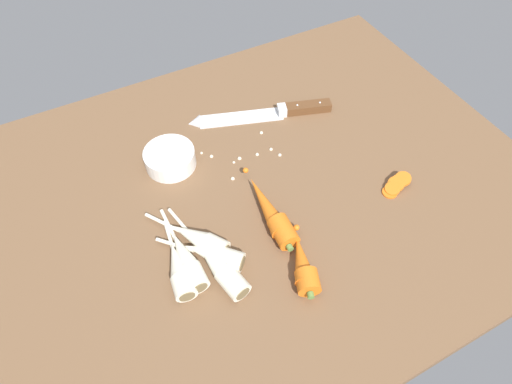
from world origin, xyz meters
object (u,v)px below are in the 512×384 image
parsnip_back (179,269)px  prep_bowl (170,158)px  whole_carrot (270,213)px  parsnip_outer (198,239)px  parsnip_mid_left (186,260)px  whole_carrot_second (304,265)px  parsnip_front (216,263)px  carrot_slice_stack (396,185)px  chefs_knife (258,114)px  parsnip_mid_right (213,255)px

parsnip_back → prep_bowl: (8.04, 25.88, 0.17)cm
whole_carrot → parsnip_outer: bearing=175.4°
parsnip_back → parsnip_mid_left: bearing=33.6°
parsnip_mid_left → parsnip_back: size_ratio=1.12×
whole_carrot_second → parsnip_outer: size_ratio=0.87×
parsnip_back → parsnip_front: bearing=-16.5°
parsnip_front → parsnip_mid_left: (-4.60, 3.13, 0.00)cm
carrot_slice_stack → prep_bowl: 48.49cm
parsnip_mid_left → whole_carrot_second: bearing=-30.5°
whole_carrot → parsnip_outer: whole_carrot is taller
chefs_knife → parsnip_outer: bearing=-135.3°
parsnip_front → parsnip_mid_left: 5.56cm
whole_carrot → parsnip_mid_left: (-18.46, -1.93, -0.12)cm
carrot_slice_stack → chefs_knife: bearing=115.3°
parsnip_front → whole_carrot_second: bearing=-29.1°
parsnip_mid_right → parsnip_back: (-6.67, 0.09, 0.00)cm
chefs_knife → parsnip_front: bearing=-128.3°
whole_carrot_second → parsnip_mid_right: (-13.64, 9.55, -0.12)cm
prep_bowl → parsnip_mid_right: bearing=-93.0°
parsnip_back → carrot_slice_stack: bearing=-2.5°
parsnip_outer → carrot_slice_stack: 42.60cm
chefs_knife → parsnip_mid_left: size_ratio=1.74×
whole_carrot → parsnip_front: size_ratio=0.91×
chefs_knife → whole_carrot: bearing=-113.4°
prep_bowl → parsnip_outer: bearing=-96.6°
parsnip_mid_left → parsnip_back: same height
parsnip_mid_right → prep_bowl: (1.36, 25.97, 0.17)cm
parsnip_mid_right → carrot_slice_stack: size_ratio=1.96×
chefs_knife → parsnip_back: parsnip_back is taller
parsnip_back → carrot_slice_stack: 47.71cm
whole_carrot → parsnip_outer: size_ratio=1.32×
carrot_slice_stack → prep_bowl: size_ratio=0.66×
chefs_knife → whole_carrot_second: (-11.87, -40.32, 1.45)cm
whole_carrot → parsnip_back: (-20.29, -3.15, -0.12)cm
chefs_knife → parsnip_back: bearing=-136.4°
parsnip_front → parsnip_outer: same height
parsnip_front → parsnip_mid_left: size_ratio=1.22×
parsnip_mid_left → chefs_knife: bearing=44.1°
parsnip_mid_left → prep_bowl: bearing=75.9°
whole_carrot → whole_carrot_second: (0.02, -12.79, 0.00)cm
parsnip_front → parsnip_mid_left: same height
parsnip_mid_right → whole_carrot_second: bearing=-35.0°
carrot_slice_stack → parsnip_front: bearing=179.8°
parsnip_back → carrot_slice_stack: (47.65, -2.05, -1.13)cm
parsnip_back → prep_bowl: bearing=72.7°
whole_carrot_second → parsnip_front: 15.88cm
whole_carrot_second → prep_bowl: bearing=109.1°
whole_carrot → prep_bowl: size_ratio=1.97×
carrot_slice_stack → parsnip_back: bearing=177.5°
chefs_knife → carrot_slice_stack: size_ratio=4.68×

